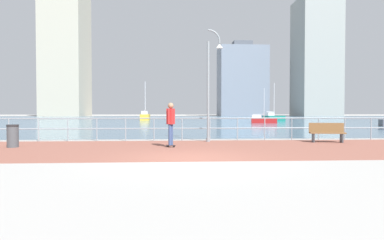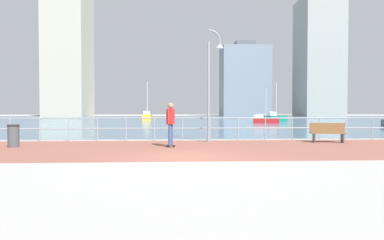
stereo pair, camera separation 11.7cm
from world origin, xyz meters
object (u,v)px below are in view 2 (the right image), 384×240
object	(u,v)px
sailboat_white	(265,120)
sailboat_navy	(147,116)
park_bench	(328,132)
skateboarder	(171,120)
sailboat_teal	(275,118)
trash_bin	(13,136)
lamppost	(212,80)

from	to	relation	value
sailboat_white	sailboat_navy	world-z (taller)	sailboat_navy
park_bench	sailboat_white	xyz separation A→B (m)	(4.03, 25.32, -0.06)
skateboarder	sailboat_teal	xyz separation A→B (m)	(14.65, 33.24, -0.57)
park_bench	trash_bin	bearing A→B (deg)	-174.41
sailboat_white	sailboat_navy	xyz separation A→B (m)	(-15.83, 15.50, 0.20)
park_bench	skateboarder	bearing A→B (deg)	-167.01
sailboat_white	sailboat_teal	distance (m)	7.01
park_bench	sailboat_navy	xyz separation A→B (m)	(-11.80, 40.82, 0.14)
skateboarder	sailboat_teal	bearing A→B (deg)	66.22
skateboarder	sailboat_white	xyz separation A→B (m)	(11.40, 27.03, -0.68)
skateboarder	sailboat_white	bearing A→B (deg)	67.12
lamppost	sailboat_teal	xyz separation A→B (m)	(12.69, 30.83, -2.47)
sailboat_teal	sailboat_white	bearing A→B (deg)	-117.58
lamppost	skateboarder	xyz separation A→B (m)	(-1.96, -2.42, -1.90)
trash_bin	park_bench	bearing A→B (deg)	5.59
sailboat_white	sailboat_teal	bearing A→B (deg)	62.42
skateboarder	sailboat_navy	bearing A→B (deg)	95.94
lamppost	sailboat_navy	size ratio (longest dim) A/B	0.83
lamppost	trash_bin	world-z (taller)	lamppost
park_bench	sailboat_teal	world-z (taller)	sailboat_teal
park_bench	sailboat_navy	bearing A→B (deg)	106.12
lamppost	sailboat_navy	distance (m)	40.68
sailboat_white	lamppost	bearing A→B (deg)	-110.99
skateboarder	sailboat_white	distance (m)	29.34
trash_bin	sailboat_teal	world-z (taller)	sailboat_teal
lamppost	park_bench	distance (m)	6.02
skateboarder	lamppost	bearing A→B (deg)	50.94
skateboarder	sailboat_white	world-z (taller)	sailboat_white
park_bench	sailboat_navy	distance (m)	42.49
trash_bin	park_bench	xyz separation A→B (m)	(13.79, 1.35, 0.01)
skateboarder	park_bench	xyz separation A→B (m)	(7.38, 1.70, -0.62)
skateboarder	park_bench	world-z (taller)	skateboarder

